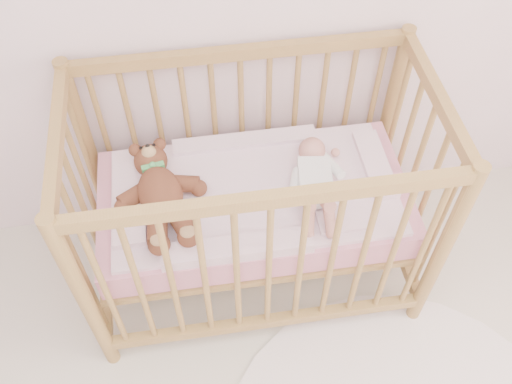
{
  "coord_description": "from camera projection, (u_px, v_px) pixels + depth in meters",
  "views": [
    {
      "loc": [
        -0.13,
        0.23,
        2.3
      ],
      "look_at": [
        0.07,
        1.55,
        0.62
      ],
      "focal_mm": 40.0,
      "sensor_mm": 36.0,
      "label": 1
    }
  ],
  "objects": [
    {
      "name": "crib",
      "position": [
        254.0,
        201.0,
        2.27
      ],
      "size": [
        1.36,
        0.76,
        1.0
      ],
      "primitive_type": null,
      "color": "#A67F46",
      "rests_on": "floor"
    },
    {
      "name": "mattress",
      "position": [
        254.0,
        203.0,
        2.28
      ],
      "size": [
        1.22,
        0.62,
        0.13
      ],
      "primitive_type": "cube",
      "color": "pink",
      "rests_on": "crib"
    },
    {
      "name": "blanket",
      "position": [
        254.0,
        192.0,
        2.23
      ],
      "size": [
        1.1,
        0.58,
        0.06
      ],
      "primitive_type": null,
      "color": "#E69EBD",
      "rests_on": "mattress"
    },
    {
      "name": "baby",
      "position": [
        315.0,
        176.0,
        2.18
      ],
      "size": [
        0.29,
        0.51,
        0.12
      ],
      "primitive_type": null,
      "rotation": [
        0.0,
        0.0,
        -0.13
      ],
      "color": "white",
      "rests_on": "blanket"
    },
    {
      "name": "teddy_bear",
      "position": [
        160.0,
        193.0,
        2.11
      ],
      "size": [
        0.45,
        0.58,
        0.14
      ],
      "primitive_type": null,
      "rotation": [
        0.0,
        0.0,
        0.17
      ],
      "color": "brown",
      "rests_on": "blanket"
    }
  ]
}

